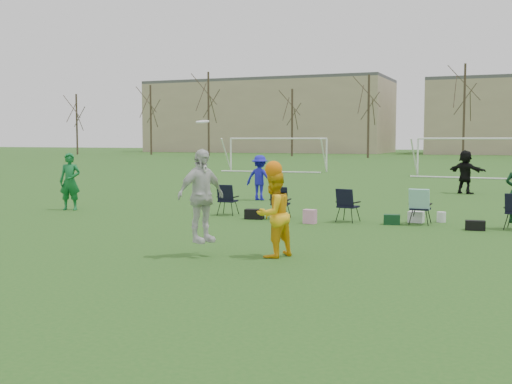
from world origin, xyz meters
The scene contains 9 objects.
ground centered at (0.00, 0.00, 0.00)m, with size 260.00×260.00×0.00m, color #24561B.
fielder_green_near centered at (-7.46, 7.34, 0.96)m, with size 0.70×0.46×1.93m, color #12662D.
fielder_blue centered at (-2.86, 12.99, 0.88)m, with size 1.14×0.65×1.76m, color #1918B5.
fielder_black centered at (4.33, 19.18, 0.95)m, with size 1.77×0.56×1.91m, color black.
center_contest centered at (1.28, 1.66, 1.08)m, with size 2.32×1.62×2.78m.
sideline_setup centered at (2.93, 8.04, 0.55)m, with size 9.12×1.99×1.86m.
goal_left centered at (-10.00, 34.00, 1.92)m, with size 7.39×0.76×2.46m.
goal_mid centered at (4.00, 32.00, 1.92)m, with size 7.40×0.63×2.46m.
tree_line centered at (0.24, 69.85, 5.09)m, with size 110.28×3.28×11.40m.
Camera 1 is at (6.56, -10.15, 2.41)m, focal length 45.00 mm.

